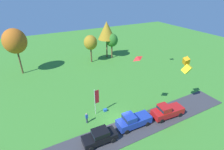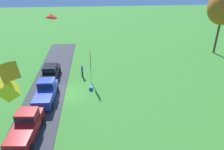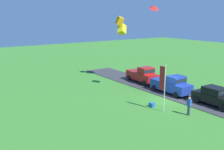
% 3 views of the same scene
% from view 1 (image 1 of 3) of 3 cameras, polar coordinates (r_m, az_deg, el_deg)
% --- Properties ---
extents(ground_plane, '(120.00, 120.00, 0.00)m').
position_cam_1_polar(ground_plane, '(26.76, 2.00, -14.86)').
color(ground_plane, '#3D842D').
extents(pavement_strip, '(36.00, 4.40, 0.06)m').
position_cam_1_polar(pavement_strip, '(25.37, 4.63, -17.75)').
color(pavement_strip, '#38383D').
rests_on(pavement_strip, ground).
extents(car_sedan_mid_row, '(4.46, 2.07, 1.84)m').
position_cam_1_polar(car_sedan_mid_row, '(23.32, -3.96, -19.24)').
color(car_sedan_mid_row, black).
rests_on(car_sedan_mid_row, ground).
extents(car_pickup_near_entrance, '(5.05, 2.16, 2.14)m').
position_cam_1_polar(car_pickup_near_entrance, '(25.40, 6.81, -14.48)').
color(car_pickup_near_entrance, '#1E389E').
rests_on(car_pickup_near_entrance, ground).
extents(car_pickup_by_flagpole, '(5.13, 2.35, 2.14)m').
position_cam_1_polar(car_pickup_by_flagpole, '(28.06, 17.43, -11.10)').
color(car_pickup_by_flagpole, red).
rests_on(car_pickup_by_flagpole, ground).
extents(person_on_lawn, '(0.36, 0.24, 1.71)m').
position_cam_1_polar(person_on_lawn, '(26.19, -8.25, -13.74)').
color(person_on_lawn, '#2D334C').
rests_on(person_on_lawn, ground).
extents(tree_right_of_center, '(4.83, 4.83, 10.20)m').
position_cam_1_polar(tree_right_of_center, '(42.50, -29.17, 9.60)').
color(tree_right_of_center, brown).
rests_on(tree_right_of_center, ground).
extents(tree_left_of_center, '(3.35, 3.35, 7.07)m').
position_cam_1_polar(tree_left_of_center, '(44.76, -7.03, 10.44)').
color(tree_left_of_center, brown).
rests_on(tree_left_of_center, ground).
extents(tree_center_back, '(4.62, 4.62, 9.76)m').
position_cam_1_polar(tree_center_back, '(47.29, -1.78, 14.32)').
color(tree_center_back, brown).
rests_on(tree_center_back, ground).
extents(tree_far_right, '(3.20, 3.20, 6.75)m').
position_cam_1_polar(tree_far_right, '(47.36, -0.06, 11.28)').
color(tree_far_right, brown).
rests_on(tree_far_right, ground).
extents(flag_banner, '(0.71, 0.08, 4.49)m').
position_cam_1_polar(flag_banner, '(26.46, -5.16, -7.66)').
color(flag_banner, silver).
rests_on(flag_banner, ground).
extents(cooler_box, '(0.56, 0.40, 0.40)m').
position_cam_1_polar(cooler_box, '(28.44, -2.24, -11.38)').
color(cooler_box, blue).
rests_on(cooler_box, ground).
extents(kite_box_mid_center, '(1.48, 1.52, 1.71)m').
position_cam_1_polar(kite_box_mid_center, '(28.09, 23.20, 1.83)').
color(kite_box_mid_center, yellow).
extents(kite_box_low_drifter, '(1.21, 1.19, 1.42)m').
position_cam_1_polar(kite_box_low_drifter, '(27.90, 23.05, 4.23)').
color(kite_box_low_drifter, orange).
extents(kite_diamond_trailing_tail, '(1.21, 0.98, 0.74)m').
position_cam_1_polar(kite_diamond_trailing_tail, '(22.89, 8.14, 5.59)').
color(kite_diamond_trailing_tail, red).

